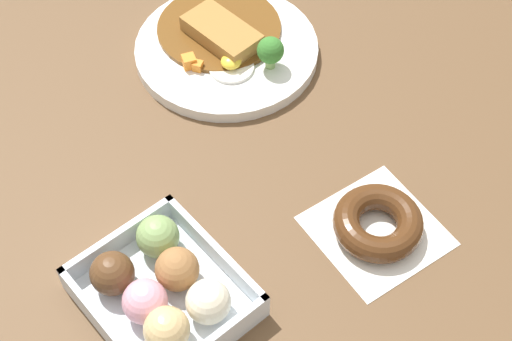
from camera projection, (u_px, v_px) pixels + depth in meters
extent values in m
plane|color=brown|center=(202.00, 159.00, 1.02)|extent=(1.60, 1.60, 0.00)
cylinder|color=white|center=(227.00, 50.00, 1.13)|extent=(0.27, 0.27, 0.02)
cylinder|color=brown|center=(219.00, 28.00, 1.14)|extent=(0.18, 0.18, 0.01)
cube|color=#A87538|center=(222.00, 33.00, 1.11)|extent=(0.12, 0.07, 0.02)
cylinder|color=white|center=(231.00, 67.00, 1.09)|extent=(0.06, 0.06, 0.00)
ellipsoid|color=yellow|center=(231.00, 61.00, 1.09)|extent=(0.03, 0.03, 0.02)
cylinder|color=#8CB766|center=(270.00, 62.00, 1.09)|extent=(0.01, 0.01, 0.02)
sphere|color=#387A2D|center=(270.00, 50.00, 1.07)|extent=(0.04, 0.04, 0.04)
cube|color=orange|center=(189.00, 62.00, 1.09)|extent=(0.02, 0.02, 0.02)
cube|color=orange|center=(198.00, 66.00, 1.09)|extent=(0.02, 0.02, 0.01)
cube|color=silver|center=(165.00, 299.00, 0.89)|extent=(0.18, 0.16, 0.01)
cube|color=silver|center=(119.00, 240.00, 0.91)|extent=(0.01, 0.16, 0.03)
cube|color=silver|center=(216.00, 252.00, 0.90)|extent=(0.18, 0.01, 0.03)
cube|color=silver|center=(107.00, 330.00, 0.84)|extent=(0.18, 0.01, 0.03)
sphere|color=#EFE5C6|center=(208.00, 302.00, 0.85)|extent=(0.05, 0.05, 0.05)
sphere|color=#9E6B3D|center=(177.00, 269.00, 0.88)|extent=(0.05, 0.05, 0.05)
sphere|color=#84A860|center=(158.00, 236.00, 0.90)|extent=(0.05, 0.05, 0.05)
sphere|color=#DBB77A|center=(167.00, 329.00, 0.83)|extent=(0.05, 0.05, 0.05)
sphere|color=pink|center=(145.00, 301.00, 0.85)|extent=(0.05, 0.05, 0.05)
sphere|color=brown|center=(112.00, 273.00, 0.87)|extent=(0.05, 0.05, 0.05)
cube|color=white|center=(376.00, 231.00, 0.95)|extent=(0.16, 0.16, 0.00)
torus|color=#4C2B14|center=(378.00, 223.00, 0.94)|extent=(0.11, 0.11, 0.03)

